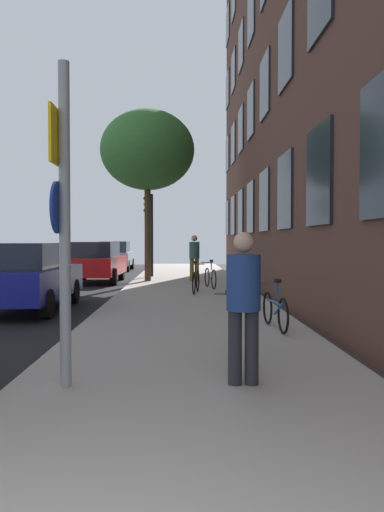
{
  "coord_description": "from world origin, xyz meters",
  "views": [
    {
      "loc": [
        0.89,
        -1.4,
        1.69
      ],
      "look_at": [
        1.16,
        10.88,
        1.33
      ],
      "focal_mm": 37.09,
      "sensor_mm": 36.0,
      "label": 1
    }
  ],
  "objects_px": {
    "pedestrian_1": "(194,255)",
    "bicycle_1": "(275,309)",
    "traffic_light": "(149,220)",
    "car_3": "(116,256)",
    "bicycle_0": "(230,336)",
    "pedestrian_0": "(243,298)",
    "bicycle_2": "(196,281)",
    "car_2": "(97,262)",
    "sign_post": "(63,209)",
    "bicycle_3": "(210,277)",
    "tree_near": "(147,150)",
    "car_1": "(26,276)"
  },
  "relations": [
    {
      "from": "traffic_light",
      "to": "car_1",
      "type": "xyz_separation_m",
      "value": [
        -2.34,
        -10.33,
        -1.73
      ]
    },
    {
      "from": "traffic_light",
      "to": "car_3",
      "type": "bearing_deg",
      "value": 109.48
    },
    {
      "from": "car_1",
      "to": "car_3",
      "type": "distance_m",
      "value": 16.67
    },
    {
      "from": "sign_post",
      "to": "bicycle_3",
      "type": "bearing_deg",
      "value": 79.05
    },
    {
      "from": "sign_post",
      "to": "tree_near",
      "type": "height_order",
      "value": "tree_near"
    },
    {
      "from": "car_1",
      "to": "pedestrian_0",
      "type": "bearing_deg",
      "value": -57.92
    },
    {
      "from": "bicycle_1",
      "to": "car_3",
      "type": "bearing_deg",
      "value": 104.72
    },
    {
      "from": "car_2",
      "to": "sign_post",
      "type": "bearing_deg",
      "value": -82.4
    },
    {
      "from": "sign_post",
      "to": "traffic_light",
      "type": "bearing_deg",
      "value": 90.26
    },
    {
      "from": "bicycle_1",
      "to": "pedestrian_0",
      "type": "bearing_deg",
      "value": -105.5
    },
    {
      "from": "sign_post",
      "to": "bicycle_2",
      "type": "xyz_separation_m",
      "value": [
        1.72,
        10.01,
        -1.54
      ]
    },
    {
      "from": "traffic_light",
      "to": "pedestrian_1",
      "type": "xyz_separation_m",
      "value": [
        1.88,
        -2.63,
        -1.44
      ]
    },
    {
      "from": "bicycle_1",
      "to": "car_1",
      "type": "relative_size",
      "value": 0.37
    },
    {
      "from": "pedestrian_1",
      "to": "bicycle_3",
      "type": "bearing_deg",
      "value": -81.67
    },
    {
      "from": "traffic_light",
      "to": "bicycle_2",
      "type": "xyz_separation_m",
      "value": [
        1.8,
        -7.29,
        -2.08
      ]
    },
    {
      "from": "tree_near",
      "to": "bicycle_2",
      "type": "distance_m",
      "value": 6.9
    },
    {
      "from": "traffic_light",
      "to": "car_2",
      "type": "distance_m",
      "value": 3.29
    },
    {
      "from": "traffic_light",
      "to": "car_1",
      "type": "bearing_deg",
      "value": -102.75
    },
    {
      "from": "bicycle_0",
      "to": "pedestrian_1",
      "type": "distance_m",
      "value": 13.82
    },
    {
      "from": "sign_post",
      "to": "bicycle_2",
      "type": "relative_size",
      "value": 2.13
    },
    {
      "from": "pedestrian_0",
      "to": "car_3",
      "type": "xyz_separation_m",
      "value": [
        -4.27,
        23.63,
        -0.23
      ]
    },
    {
      "from": "bicycle_0",
      "to": "bicycle_1",
      "type": "xyz_separation_m",
      "value": [
        1.06,
        2.74,
        -0.03
      ]
    },
    {
      "from": "sign_post",
      "to": "traffic_light",
      "type": "xyz_separation_m",
      "value": [
        -0.08,
        17.3,
        0.55
      ]
    },
    {
      "from": "bicycle_1",
      "to": "car_3",
      "type": "height_order",
      "value": "car_3"
    },
    {
      "from": "car_3",
      "to": "pedestrian_0",
      "type": "bearing_deg",
      "value": -79.75
    },
    {
      "from": "tree_near",
      "to": "bicycle_3",
      "type": "height_order",
      "value": "tree_near"
    },
    {
      "from": "pedestrian_1",
      "to": "car_1",
      "type": "bearing_deg",
      "value": -118.73
    },
    {
      "from": "car_1",
      "to": "car_2",
      "type": "bearing_deg",
      "value": 87.44
    },
    {
      "from": "bicycle_3",
      "to": "pedestrian_1",
      "type": "xyz_separation_m",
      "value": [
        -0.45,
        3.05,
        0.65
      ]
    },
    {
      "from": "bicycle_1",
      "to": "bicycle_0",
      "type": "bearing_deg",
      "value": -111.16
    },
    {
      "from": "tree_near",
      "to": "car_1",
      "type": "xyz_separation_m",
      "value": [
        -2.41,
        -7.82,
        -4.31
      ]
    },
    {
      "from": "bicycle_0",
      "to": "car_2",
      "type": "bearing_deg",
      "value": 105.21
    },
    {
      "from": "bicycle_2",
      "to": "car_2",
      "type": "relative_size",
      "value": 0.39
    },
    {
      "from": "bicycle_1",
      "to": "bicycle_2",
      "type": "relative_size",
      "value": 1.02
    },
    {
      "from": "pedestrian_1",
      "to": "bicycle_1",
      "type": "bearing_deg",
      "value": -84.13
    },
    {
      "from": "tree_near",
      "to": "pedestrian_0",
      "type": "height_order",
      "value": "tree_near"
    },
    {
      "from": "pedestrian_0",
      "to": "car_3",
      "type": "relative_size",
      "value": 0.42
    },
    {
      "from": "bicycle_1",
      "to": "traffic_light",
      "type": "bearing_deg",
      "value": 102.44
    },
    {
      "from": "car_2",
      "to": "tree_near",
      "type": "bearing_deg",
      "value": -14.29
    },
    {
      "from": "bicycle_2",
      "to": "traffic_light",
      "type": "bearing_deg",
      "value": 103.89
    },
    {
      "from": "pedestrian_0",
      "to": "bicycle_2",
      "type": "bearing_deg",
      "value": 91.28
    },
    {
      "from": "bicycle_0",
      "to": "car_2",
      "type": "relative_size",
      "value": 0.42
    },
    {
      "from": "bicycle_2",
      "to": "pedestrian_1",
      "type": "height_order",
      "value": "pedestrian_1"
    },
    {
      "from": "pedestrian_1",
      "to": "car_1",
      "type": "relative_size",
      "value": 0.4
    },
    {
      "from": "pedestrian_0",
      "to": "car_1",
      "type": "height_order",
      "value": "pedestrian_0"
    },
    {
      "from": "pedestrian_0",
      "to": "car_3",
      "type": "distance_m",
      "value": 24.02
    },
    {
      "from": "traffic_light",
      "to": "bicycle_3",
      "type": "xyz_separation_m",
      "value": [
        2.33,
        -5.67,
        -2.09
      ]
    },
    {
      "from": "pedestrian_0",
      "to": "pedestrian_1",
      "type": "distance_m",
      "value": 14.66
    },
    {
      "from": "sign_post",
      "to": "bicycle_2",
      "type": "distance_m",
      "value": 10.27
    },
    {
      "from": "traffic_light",
      "to": "pedestrian_1",
      "type": "relative_size",
      "value": 2.02
    }
  ]
}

